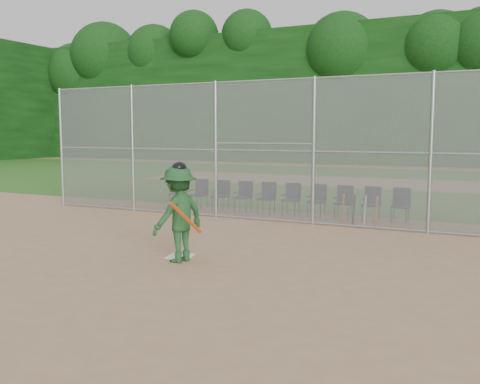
% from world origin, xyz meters
% --- Properties ---
extents(ground, '(100.00, 100.00, 0.00)m').
position_xyz_m(ground, '(0.00, 0.00, 0.00)').
color(ground, tan).
rests_on(ground, ground).
extents(grass_strip, '(100.00, 100.00, 0.00)m').
position_xyz_m(grass_strip, '(0.00, 18.00, 0.01)').
color(grass_strip, '#2C611D').
rests_on(grass_strip, ground).
extents(dirt_patch_far, '(24.00, 24.00, 0.00)m').
position_xyz_m(dirt_patch_far, '(0.00, 18.00, 0.01)').
color(dirt_patch_far, '#A6835C').
rests_on(dirt_patch_far, ground).
extents(backstop_fence, '(16.09, 0.09, 4.00)m').
position_xyz_m(backstop_fence, '(0.00, 5.00, 2.07)').
color(backstop_fence, gray).
rests_on(backstop_fence, ground).
extents(treeline, '(81.00, 60.00, 11.00)m').
position_xyz_m(treeline, '(0.00, 20.00, 5.50)').
color(treeline, black).
rests_on(treeline, ground).
extents(home_plate, '(0.56, 0.56, 0.02)m').
position_xyz_m(home_plate, '(-0.23, 0.18, 0.01)').
color(home_plate, white).
rests_on(home_plate, ground).
extents(batter_at_plate, '(1.09, 1.36, 1.95)m').
position_xyz_m(batter_at_plate, '(-0.04, -0.16, 0.94)').
color(batter_at_plate, '#1D4A22').
rests_on(batter_at_plate, ground).
extents(spare_bats, '(0.96, 0.30, 0.85)m').
position_xyz_m(spare_bats, '(2.20, 5.33, 0.42)').
color(spare_bats, '#D84C14').
rests_on(spare_bats, ground).
extents(chair_0, '(0.54, 0.52, 0.96)m').
position_xyz_m(chair_0, '(-4.20, 6.38, 0.48)').
color(chair_0, black).
rests_on(chair_0, ground).
extents(chair_1, '(0.54, 0.52, 0.96)m').
position_xyz_m(chair_1, '(-3.39, 6.38, 0.48)').
color(chair_1, black).
rests_on(chair_1, ground).
extents(chair_2, '(0.54, 0.52, 0.96)m').
position_xyz_m(chair_2, '(-2.58, 6.38, 0.48)').
color(chair_2, black).
rests_on(chair_2, ground).
extents(chair_3, '(0.54, 0.52, 0.96)m').
position_xyz_m(chair_3, '(-1.77, 6.38, 0.48)').
color(chair_3, black).
rests_on(chair_3, ground).
extents(chair_4, '(0.54, 0.52, 0.96)m').
position_xyz_m(chair_4, '(-0.96, 6.38, 0.48)').
color(chair_4, black).
rests_on(chair_4, ground).
extents(chair_5, '(0.54, 0.52, 0.96)m').
position_xyz_m(chair_5, '(-0.15, 6.38, 0.48)').
color(chair_5, black).
rests_on(chair_5, ground).
extents(chair_6, '(0.54, 0.52, 0.96)m').
position_xyz_m(chair_6, '(0.66, 6.38, 0.48)').
color(chair_6, black).
rests_on(chair_6, ground).
extents(chair_7, '(0.54, 0.52, 0.96)m').
position_xyz_m(chair_7, '(1.48, 6.38, 0.48)').
color(chair_7, black).
rests_on(chair_7, ground).
extents(chair_8, '(0.54, 0.52, 0.96)m').
position_xyz_m(chair_8, '(2.29, 6.38, 0.48)').
color(chair_8, black).
rests_on(chair_8, ground).
extents(chair_9, '(0.54, 0.52, 0.96)m').
position_xyz_m(chair_9, '(3.10, 6.38, 0.48)').
color(chair_9, black).
rests_on(chair_9, ground).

